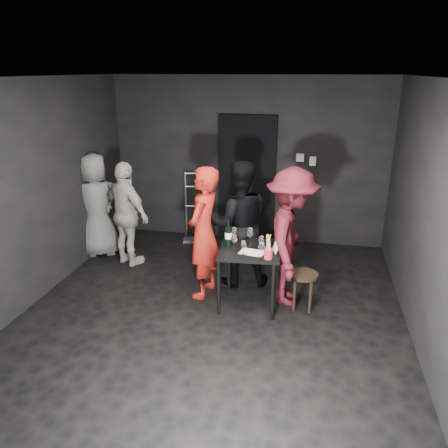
% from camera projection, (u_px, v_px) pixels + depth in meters
% --- Properties ---
extents(floor, '(4.50, 5.00, 0.02)m').
position_uv_depth(floor, '(214.00, 311.00, 5.32)').
color(floor, black).
rests_on(floor, ground).
extents(ceiling, '(4.50, 5.00, 0.02)m').
position_uv_depth(ceiling, '(212.00, 77.00, 4.41)').
color(ceiling, silver).
rests_on(ceiling, ground).
extents(wall_back, '(4.50, 0.04, 2.70)m').
position_uv_depth(wall_back, '(248.00, 161.00, 7.17)').
color(wall_back, black).
rests_on(wall_back, ground).
extents(wall_front, '(4.50, 0.04, 2.70)m').
position_uv_depth(wall_front, '(115.00, 327.00, 2.56)').
color(wall_front, black).
rests_on(wall_front, ground).
extents(wall_left, '(0.04, 5.00, 2.70)m').
position_uv_depth(wall_left, '(33.00, 194.00, 5.30)').
color(wall_left, black).
rests_on(wall_left, ground).
extents(wall_right, '(0.04, 5.00, 2.70)m').
position_uv_depth(wall_right, '(428.00, 218.00, 4.43)').
color(wall_right, black).
rests_on(wall_right, ground).
extents(doorway, '(0.95, 0.10, 2.10)m').
position_uv_depth(doorway, '(247.00, 180.00, 7.21)').
color(doorway, black).
rests_on(doorway, ground).
extents(wallbox_upper, '(0.12, 0.06, 0.12)m').
position_uv_depth(wallbox_upper, '(300.00, 158.00, 6.92)').
color(wallbox_upper, '#B7B7B2').
rests_on(wallbox_upper, wall_back).
extents(wallbox_lower, '(0.10, 0.06, 0.14)m').
position_uv_depth(wallbox_lower, '(313.00, 161.00, 6.90)').
color(wallbox_lower, '#B7B7B2').
rests_on(wallbox_lower, wall_back).
extents(hand_truck, '(0.39, 0.33, 1.17)m').
position_uv_depth(hand_truck, '(196.00, 227.00, 7.49)').
color(hand_truck, '#B2B2B7').
rests_on(hand_truck, floor).
extents(tasting_table, '(0.72, 0.72, 0.75)m').
position_uv_depth(tasting_table, '(250.00, 256.00, 5.26)').
color(tasting_table, black).
rests_on(tasting_table, floor).
extents(stool, '(0.35, 0.35, 0.47)m').
position_uv_depth(stool, '(303.00, 280.00, 5.25)').
color(stool, black).
rests_on(stool, floor).
extents(server_red, '(0.54, 0.75, 1.90)m').
position_uv_depth(server_red, '(203.00, 225.00, 5.41)').
color(server_red, '#A51D13').
rests_on(server_red, floor).
extents(woman_black, '(1.03, 0.73, 1.92)m').
position_uv_depth(woman_black, '(239.00, 216.00, 5.71)').
color(woman_black, black).
rests_on(woman_black, floor).
extents(man_maroon, '(0.61, 1.27, 1.95)m').
position_uv_depth(man_maroon, '(291.00, 228.00, 5.23)').
color(man_maroon, '#491018').
rests_on(man_maroon, floor).
extents(bystander_cream, '(1.04, 0.84, 1.60)m').
position_uv_depth(bystander_cream, '(127.00, 213.00, 6.35)').
color(bystander_cream, beige).
rests_on(bystander_cream, floor).
extents(bystander_grey, '(0.96, 0.79, 1.73)m').
position_uv_depth(bystander_grey, '(96.00, 202.00, 6.66)').
color(bystander_grey, slate).
rests_on(bystander_grey, floor).
extents(tasting_mat, '(0.32, 0.24, 0.00)m').
position_uv_depth(tasting_mat, '(252.00, 252.00, 5.11)').
color(tasting_mat, white).
rests_on(tasting_mat, tasting_table).
extents(wine_glass_a, '(0.08, 0.08, 0.20)m').
position_uv_depth(wine_glass_a, '(234.00, 241.00, 5.17)').
color(wine_glass_a, white).
rests_on(wine_glass_a, tasting_table).
extents(wine_glass_b, '(0.10, 0.10, 0.22)m').
position_uv_depth(wine_glass_b, '(235.00, 235.00, 5.34)').
color(wine_glass_b, white).
rests_on(wine_glass_b, tasting_table).
extents(wine_glass_c, '(0.10, 0.10, 0.22)m').
position_uv_depth(wine_glass_c, '(250.00, 235.00, 5.32)').
color(wine_glass_c, white).
rests_on(wine_glass_c, tasting_table).
extents(wine_glass_d, '(0.07, 0.07, 0.18)m').
position_uv_depth(wine_glass_d, '(244.00, 247.00, 5.03)').
color(wine_glass_d, white).
rests_on(wine_glass_d, tasting_table).
extents(wine_glass_e, '(0.10, 0.10, 0.20)m').
position_uv_depth(wine_glass_e, '(262.00, 249.00, 4.95)').
color(wine_glass_e, white).
rests_on(wine_glass_e, tasting_table).
extents(wine_glass_f, '(0.08, 0.08, 0.18)m').
position_uv_depth(wine_glass_f, '(261.00, 242.00, 5.17)').
color(wine_glass_f, white).
rests_on(wine_glass_f, tasting_table).
extents(wine_bottle, '(0.08, 0.08, 0.34)m').
position_uv_depth(wine_bottle, '(228.00, 235.00, 5.27)').
color(wine_bottle, black).
rests_on(wine_bottle, tasting_table).
extents(breadstick_cup, '(0.10, 0.10, 0.31)m').
position_uv_depth(breadstick_cup, '(268.00, 247.00, 4.90)').
color(breadstick_cup, red).
rests_on(breadstick_cup, tasting_table).
extents(reserved_card, '(0.14, 0.17, 0.11)m').
position_uv_depth(reserved_card, '(276.00, 248.00, 5.10)').
color(reserved_card, white).
rests_on(reserved_card, tasting_table).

